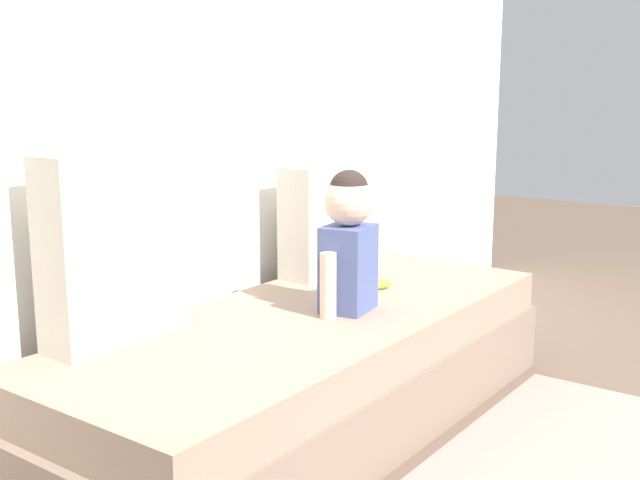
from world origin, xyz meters
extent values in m
plane|color=brown|center=(0.00, 0.00, 0.00)|extent=(12.00, 12.00, 0.00)
cube|color=white|center=(0.00, 0.54, 1.18)|extent=(5.30, 0.10, 2.35)
cube|color=#826C5B|center=(0.00, 0.00, 0.13)|extent=(2.10, 0.83, 0.27)
cube|color=gray|center=(0.00, 0.00, 0.34)|extent=(2.04, 0.80, 0.15)
cube|color=beige|center=(-0.58, 0.31, 0.70)|extent=(0.46, 0.16, 0.58)
cube|color=beige|center=(0.58, 0.31, 0.64)|extent=(0.55, 0.16, 0.46)
cube|color=#4C5B93|center=(0.11, -0.08, 0.56)|extent=(0.21, 0.18, 0.30)
sphere|color=beige|center=(0.11, -0.08, 0.80)|extent=(0.17, 0.17, 0.17)
sphere|color=#2D231E|center=(0.11, -0.08, 0.84)|extent=(0.14, 0.14, 0.14)
cylinder|color=beige|center=(-0.01, -0.08, 0.53)|extent=(0.06, 0.06, 0.23)
cylinder|color=beige|center=(0.23, -0.08, 0.53)|extent=(0.06, 0.06, 0.23)
ellipsoid|color=yellow|center=(0.39, 0.00, 0.43)|extent=(0.16, 0.14, 0.04)
camera|label=1|loc=(-2.07, -1.56, 1.18)|focal=43.63mm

